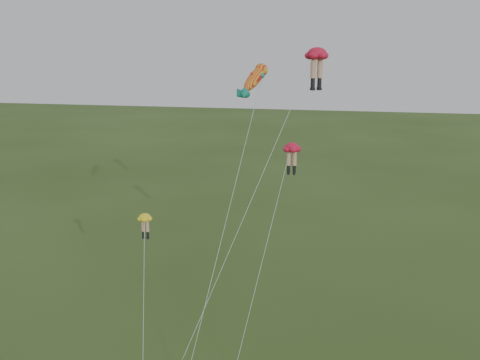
# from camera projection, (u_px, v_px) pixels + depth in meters

# --- Properties ---
(legs_kite_red_high) EXTENTS (8.67, 10.96, 20.06)m
(legs_kite_red_high) POSITION_uv_depth(u_px,v_px,m) (316.00, 60.00, 36.09)
(legs_kite_red_high) COLOR red
(legs_kite_red_high) RESTS_ON ground
(legs_kite_red_mid) EXTENTS (3.20, 8.91, 13.60)m
(legs_kite_red_mid) POSITION_uv_depth(u_px,v_px,m) (291.00, 154.00, 37.19)
(legs_kite_red_mid) COLOR red
(legs_kite_red_mid) RESTS_ON ground
(legs_kite_yellow) EXTENTS (1.88, 5.16, 9.74)m
(legs_kite_yellow) POSITION_uv_depth(u_px,v_px,m) (145.00, 226.00, 34.04)
(legs_kite_yellow) COLOR yellow
(legs_kite_yellow) RESTS_ON ground
(fish_kite) EXTENTS (3.81, 9.52, 19.24)m
(fish_kite) POSITION_uv_depth(u_px,v_px,m) (255.00, 80.00, 34.35)
(fish_kite) COLOR gold
(fish_kite) RESTS_ON ground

